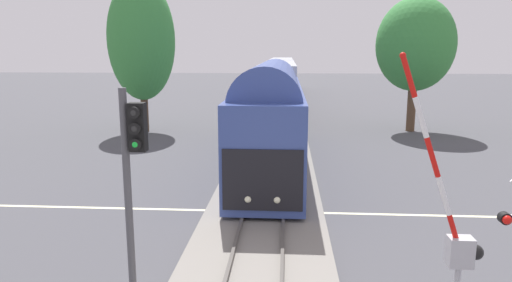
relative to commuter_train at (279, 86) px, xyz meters
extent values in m
plane|color=#47474C|center=(0.00, -27.58, -2.73)|extent=(220.00, 220.00, 0.00)
cube|color=beige|center=(0.00, -27.58, -2.73)|extent=(44.00, 0.20, 0.01)
cube|color=gray|center=(0.00, -27.58, -2.64)|extent=(4.40, 80.00, 0.18)
cube|color=#56514C|center=(-0.72, -27.58, -2.48)|extent=(0.10, 80.00, 0.14)
cube|color=#56514C|center=(0.71, -27.58, -2.48)|extent=(0.10, 80.00, 0.14)
cube|color=#384C93|center=(0.00, -20.35, -0.46)|extent=(3.00, 17.57, 3.90)
cube|color=black|center=(0.00, -29.15, -1.05)|extent=(2.76, 0.08, 2.15)
cylinder|color=#384C93|center=(0.00, -20.35, 1.37)|extent=(2.76, 15.82, 2.76)
sphere|color=#F4F2CC|center=(-0.50, -29.16, -1.73)|extent=(0.24, 0.24, 0.24)
sphere|color=#F4F2CC|center=(0.50, -29.16, -1.73)|extent=(0.24, 0.24, 0.24)
cube|color=#B7BCC6|center=(0.00, 0.05, -0.11)|extent=(3.00, 21.42, 4.60)
cube|color=black|center=(1.51, 0.05, 0.19)|extent=(0.04, 19.28, 0.90)
cube|color=red|center=(1.52, 0.05, -1.26)|extent=(0.04, 19.71, 0.36)
cube|color=#B7BCC6|center=(0.00, 22.37, -0.11)|extent=(3.00, 21.42, 4.60)
cube|color=black|center=(1.51, 22.37, 0.19)|extent=(0.04, 19.28, 0.90)
cube|color=red|center=(1.52, 22.37, -1.26)|extent=(0.04, 19.71, 0.36)
cube|color=#B7B7BC|center=(4.82, -34.00, -1.28)|extent=(0.56, 0.40, 0.70)
sphere|color=black|center=(5.17, -34.00, -1.28)|extent=(0.36, 0.36, 0.36)
cylinder|color=red|center=(4.67, -34.00, -0.84)|extent=(0.43, 0.12, 0.93)
cylinder|color=white|center=(4.35, -34.00, 0.05)|extent=(0.43, 0.12, 0.93)
cylinder|color=red|center=(4.04, -34.00, 0.95)|extent=(0.43, 0.12, 0.93)
cylinder|color=white|center=(3.73, -34.00, 1.84)|extent=(0.43, 0.12, 0.93)
cylinder|color=red|center=(3.42, -34.00, 2.73)|extent=(0.43, 0.12, 0.93)
sphere|color=red|center=(3.26, -34.00, 3.18)|extent=(0.14, 0.14, 0.14)
cylinder|color=black|center=(5.51, -34.48, -0.27)|extent=(0.26, 0.18, 0.26)
sphere|color=red|center=(5.51, -34.58, -0.27)|extent=(0.20, 0.20, 0.20)
cylinder|color=#4C4C51|center=(-2.53, -35.15, -0.09)|extent=(0.16, 0.16, 5.28)
cube|color=black|center=(-2.25, -35.15, 1.75)|extent=(0.34, 0.26, 1.00)
sphere|color=#262626|center=(-2.25, -35.30, 2.07)|extent=(0.20, 0.20, 0.20)
cylinder|color=black|center=(-2.25, -35.33, 2.07)|extent=(0.24, 0.10, 0.24)
sphere|color=#262626|center=(-2.25, -35.30, 1.75)|extent=(0.20, 0.20, 0.20)
cylinder|color=black|center=(-2.25, -35.33, 1.75)|extent=(0.24, 0.10, 0.24)
sphere|color=green|center=(-2.25, -35.30, 1.43)|extent=(0.20, 0.20, 0.20)
cylinder|color=black|center=(-2.25, -35.33, 1.43)|extent=(0.24, 0.10, 0.24)
cylinder|color=#4C3828|center=(-9.88, -10.41, -0.98)|extent=(0.55, 0.55, 3.50)
ellipsoid|color=#38843D|center=(-9.88, -10.41, 4.08)|extent=(4.88, 4.88, 8.83)
cylinder|color=brown|center=(10.19, -8.87, -0.78)|extent=(0.64, 0.64, 3.91)
ellipsoid|color=#38843D|center=(10.19, -8.87, 3.74)|extent=(5.72, 5.72, 6.85)
camera|label=1|loc=(0.78, -44.26, 3.28)|focal=32.39mm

